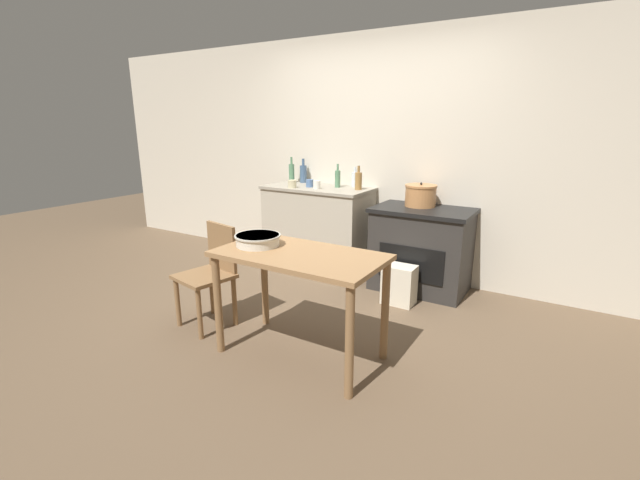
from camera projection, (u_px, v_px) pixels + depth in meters
name	position (u px, v px, depth m)	size (l,w,h in m)	color
ground_plane	(295.00, 320.00, 3.68)	(14.00, 14.00, 0.00)	brown
wall_back	(376.00, 157.00, 4.64)	(8.00, 0.07, 2.55)	beige
counter_cabinet	(318.00, 228.00, 4.86)	(1.19, 0.62, 0.95)	#B2A893
stove	(421.00, 249.00, 4.27)	(0.95, 0.63, 0.83)	#2D2B28
work_table	(300.00, 270.00, 2.96)	(1.17, 0.63, 0.78)	#997047
chair	(211.00, 272.00, 3.51)	(0.47, 0.47, 0.84)	olive
flour_sack	(399.00, 285.00, 3.97)	(0.29, 0.20, 0.37)	beige
stock_pot	(421.00, 195.00, 4.23)	(0.31, 0.31, 0.24)	#B77A47
mixing_bowl_large	(258.00, 239.00, 3.10)	(0.33, 0.33, 0.08)	silver
bottle_far_left	(355.00, 179.00, 4.72)	(0.07, 0.07, 0.22)	silver
bottle_left	(358.00, 180.00, 4.50)	(0.07, 0.07, 0.25)	olive
bottle_mid_left	(303.00, 173.00, 5.03)	(0.08, 0.08, 0.28)	#3D5675
bottle_center_left	(338.00, 178.00, 4.66)	(0.06, 0.06, 0.25)	#517F5B
bottle_center	(292.00, 173.00, 5.04)	(0.06, 0.06, 0.30)	#517F5B
cup_center_right	(310.00, 183.00, 4.70)	(0.08, 0.08, 0.08)	#4C6B99
cup_mid_right	(317.00, 185.00, 4.57)	(0.08, 0.08, 0.09)	silver
cup_right	(292.00, 184.00, 4.64)	(0.09, 0.09, 0.08)	beige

